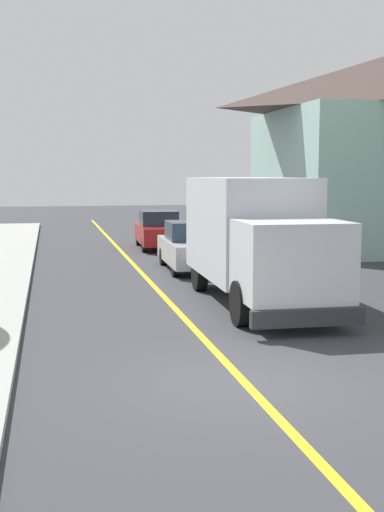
{
  "coord_description": "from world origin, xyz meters",
  "views": [
    {
      "loc": [
        -2.97,
        -9.77,
        3.3
      ],
      "look_at": [
        0.25,
        5.19,
        1.4
      ],
      "focal_mm": 46.51,
      "sensor_mm": 36.0,
      "label": 1
    }
  ],
  "objects_px": {
    "box_truck": "(255,234)",
    "parked_car_near": "(191,247)",
    "stop_sign": "(277,216)",
    "parked_car_mid": "(159,231)"
  },
  "relations": [
    {
      "from": "parked_car_near",
      "to": "stop_sign",
      "type": "height_order",
      "value": "stop_sign"
    },
    {
      "from": "parked_car_near",
      "to": "stop_sign",
      "type": "bearing_deg",
      "value": -13.6
    },
    {
      "from": "box_truck",
      "to": "parked_car_mid",
      "type": "xyz_separation_m",
      "value": [
        -0.38,
        12.92,
        -0.97
      ]
    },
    {
      "from": "parked_car_near",
      "to": "parked_car_mid",
      "type": "bearing_deg",
      "value": 90.07
    },
    {
      "from": "parked_car_mid",
      "to": "stop_sign",
      "type": "relative_size",
      "value": 1.69
    },
    {
      "from": "box_truck",
      "to": "stop_sign",
      "type": "bearing_deg",
      "value": 65.26
    },
    {
      "from": "parked_car_mid",
      "to": "stop_sign",
      "type": "height_order",
      "value": "stop_sign"
    },
    {
      "from": "box_truck",
      "to": "parked_car_mid",
      "type": "height_order",
      "value": "box_truck"
    },
    {
      "from": "box_truck",
      "to": "parked_car_near",
      "type": "bearing_deg",
      "value": 93.53
    },
    {
      "from": "parked_car_near",
      "to": "stop_sign",
      "type": "distance_m",
      "value": 3.11
    }
  ]
}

